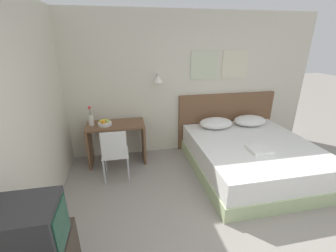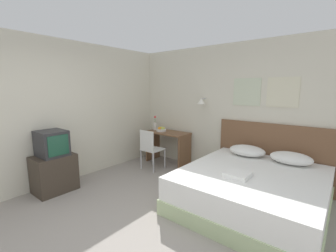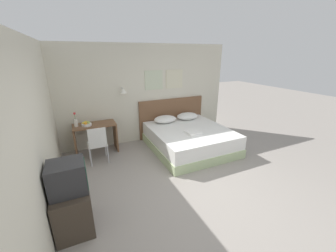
% 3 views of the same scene
% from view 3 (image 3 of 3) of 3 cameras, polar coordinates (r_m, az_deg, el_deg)
% --- Properties ---
extents(ground_plane, '(24.00, 24.00, 0.00)m').
position_cam_3_polar(ground_plane, '(3.87, 7.91, -19.17)').
color(ground_plane, gray).
extents(wall_back, '(5.21, 0.31, 2.65)m').
position_cam_3_polar(wall_back, '(5.79, -7.21, 8.73)').
color(wall_back, beige).
rests_on(wall_back, ground_plane).
extents(wall_left, '(0.06, 5.90, 2.65)m').
position_cam_3_polar(wall_left, '(2.73, -33.84, -7.43)').
color(wall_left, beige).
rests_on(wall_left, ground_plane).
extents(bed, '(1.92, 2.09, 0.55)m').
position_cam_3_polar(bed, '(5.45, 5.97, -3.56)').
color(bed, '#B2C693').
rests_on(bed, ground_plane).
extents(headboard, '(2.04, 0.06, 1.14)m').
position_cam_3_polar(headboard, '(6.24, 1.05, 2.46)').
color(headboard, brown).
rests_on(headboard, ground_plane).
extents(pillow_left, '(0.64, 0.47, 0.18)m').
position_cam_3_polar(pillow_left, '(5.80, -0.79, 1.92)').
color(pillow_left, white).
rests_on(pillow_left, bed).
extents(pillow_right, '(0.64, 0.47, 0.18)m').
position_cam_3_polar(pillow_right, '(6.11, 5.38, 2.77)').
color(pillow_right, white).
rests_on(pillow_right, bed).
extents(folded_towel_near_foot, '(0.32, 0.32, 0.06)m').
position_cam_3_polar(folded_towel_near_foot, '(5.04, 6.92, -1.79)').
color(folded_towel_near_foot, white).
rests_on(folded_towel_near_foot, bed).
extents(desk, '(1.01, 0.52, 0.76)m').
position_cam_3_polar(desk, '(5.45, -19.47, -1.95)').
color(desk, brown).
rests_on(desk, ground_plane).
extents(desk_chair, '(0.41, 0.41, 0.88)m').
position_cam_3_polar(desk_chair, '(4.88, -18.94, -4.33)').
color(desk_chair, white).
rests_on(desk_chair, ground_plane).
extents(fruit_bowl, '(0.23, 0.23, 0.11)m').
position_cam_3_polar(fruit_bowl, '(5.31, -21.66, 0.51)').
color(fruit_bowl, silver).
rests_on(fruit_bowl, desk).
extents(flower_vase, '(0.09, 0.09, 0.35)m').
position_cam_3_polar(flower_vase, '(5.32, -24.22, 1.04)').
color(flower_vase, silver).
rests_on(flower_vase, desk).
extents(tv_stand, '(0.49, 0.64, 0.64)m').
position_cam_3_polar(tv_stand, '(3.42, -24.76, -20.28)').
color(tv_stand, '#3D3328').
rests_on(tv_stand, ground_plane).
extents(television, '(0.48, 0.42, 0.43)m').
position_cam_3_polar(television, '(3.12, -26.12, -12.63)').
color(television, '#2D2D30').
rests_on(television, tv_stand).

